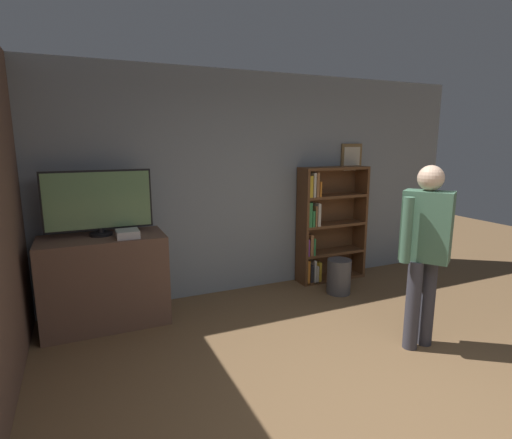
% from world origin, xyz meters
% --- Properties ---
extents(wall_back, '(6.63, 0.09, 2.70)m').
position_xyz_m(wall_back, '(0.01, 3.10, 1.35)').
color(wall_back, gray).
rests_on(wall_back, ground_plane).
extents(tv_ledge, '(1.22, 0.62, 0.93)m').
position_xyz_m(tv_ledge, '(-1.61, 2.72, 0.47)').
color(tv_ledge, brown).
rests_on(tv_ledge, ground_plane).
extents(television, '(1.04, 0.22, 0.66)m').
position_xyz_m(television, '(-1.61, 2.78, 1.28)').
color(television, black).
rests_on(television, tv_ledge).
extents(game_console, '(0.22, 0.23, 0.08)m').
position_xyz_m(game_console, '(-1.37, 2.57, 0.97)').
color(game_console, silver).
rests_on(game_console, tv_ledge).
extents(bookshelf, '(0.97, 0.28, 1.54)m').
position_xyz_m(bookshelf, '(1.22, 2.93, 0.76)').
color(bookshelf, brown).
rests_on(bookshelf, ground_plane).
extents(person, '(0.55, 0.46, 1.68)m').
position_xyz_m(person, '(1.00, 1.04, 0.99)').
color(person, '#383842').
rests_on(person, ground_plane).
extents(waste_bin, '(0.30, 0.30, 0.43)m').
position_xyz_m(waste_bin, '(1.10, 2.43, 0.22)').
color(waste_bin, '#4C4C51').
rests_on(waste_bin, ground_plane).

